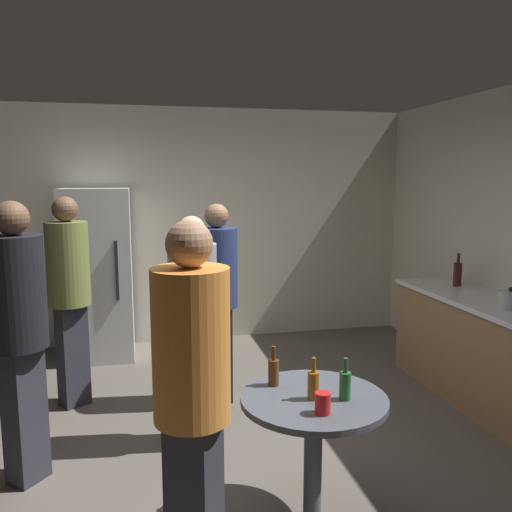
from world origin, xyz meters
name	(u,v)px	position (x,y,z in m)	size (l,w,h in m)	color
ground_plane	(225,453)	(0.00, 0.00, -0.05)	(5.20, 5.20, 0.10)	#5B544C
wall_back	(187,226)	(0.00, 2.63, 1.35)	(5.32, 0.06, 2.70)	beige
refrigerator	(98,274)	(-0.99, 2.20, 0.90)	(0.70, 0.68, 1.80)	silver
kitchen_counter	(483,350)	(2.28, 0.29, 0.45)	(0.64, 1.95, 0.90)	olive
kettle	(511,300)	(2.23, -0.06, 0.97)	(0.24, 0.17, 0.18)	#B2B2B7
wine_bottle_on_counter	(458,273)	(2.36, 0.83, 1.02)	(0.08, 0.08, 0.31)	#3F141E
foreground_table	(314,415)	(0.35, -0.92, 0.63)	(0.80, 0.80, 0.73)	#4C515B
beer_bottle_amber	(313,384)	(0.33, -0.95, 0.82)	(0.06, 0.06, 0.23)	#8C5919
beer_bottle_brown	(274,371)	(0.17, -0.72, 0.82)	(0.06, 0.06, 0.23)	#593314
beer_bottle_green	(345,384)	(0.50, -0.99, 0.82)	(0.06, 0.06, 0.23)	#26662D
plastic_cup_red	(323,403)	(0.32, -1.12, 0.79)	(0.08, 0.08, 0.11)	red
person_in_black_shirt	(18,321)	(-1.28, -0.14, 1.04)	(0.48, 0.48, 1.77)	#2D2D38
person_in_olive_shirt	(69,285)	(-1.13, 0.98, 1.03)	(0.47, 0.47, 1.76)	#2D2D38
person_in_navy_shirt	(217,288)	(0.07, 0.78, 1.00)	(0.35, 0.35, 1.70)	#2D2D38
person_in_gray_shirt	(193,313)	(-0.20, 0.12, 0.96)	(0.47, 0.47, 1.65)	#2D2D38
person_in_orange_shirt	(192,384)	(-0.34, -1.29, 1.02)	(0.48, 0.48, 1.73)	#2D2D38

